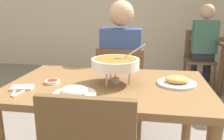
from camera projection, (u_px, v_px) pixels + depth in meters
dining_table_main at (108, 102)px, 1.50m from camera, size 1.25×0.80×0.78m
chair_diner_main at (121, 88)px, 2.19m from camera, size 0.44×0.44×0.90m
diner_main at (121, 63)px, 2.16m from camera, size 0.40×0.45×1.31m
curry_bowl at (115, 64)px, 1.44m from camera, size 0.33×0.30×0.26m
rice_plate at (74, 92)px, 1.26m from camera, size 0.24×0.24×0.06m
appetizer_plate at (177, 81)px, 1.44m from camera, size 0.24×0.24×0.06m
sauce_dish at (53, 82)px, 1.47m from camera, size 0.09×0.09×0.02m
napkin_folded at (22, 88)px, 1.37m from camera, size 0.14×0.11×0.02m
fork_utensil at (15, 91)px, 1.32m from camera, size 0.08×0.16×0.01m
spoon_utensil at (23, 91)px, 1.32m from camera, size 0.03×0.17×0.01m
chair_bg_right at (199, 55)px, 3.75m from camera, size 0.44×0.44×0.90m
patron_bg_right at (204, 41)px, 3.61m from camera, size 0.40×0.45×1.31m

